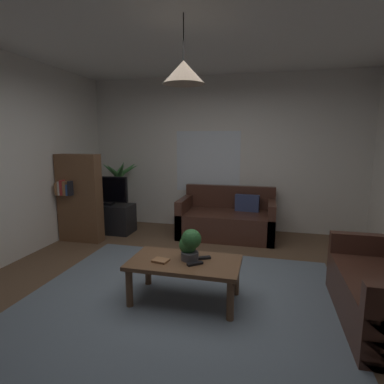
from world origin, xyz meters
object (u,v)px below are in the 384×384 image
at_px(potted_palm_corner, 120,194).
at_px(bookshelf_corner, 79,198).
at_px(tv, 106,190).
at_px(coffee_table, 185,267).
at_px(remote_on_table_0, 203,258).
at_px(couch_under_window, 227,220).
at_px(book_on_table_0, 161,261).
at_px(pendant_lamp, 184,72).
at_px(remote_on_table_1, 195,264).
at_px(potted_plant_on_table, 190,244).
at_px(tv_stand, 108,218).

height_order(potted_palm_corner, bookshelf_corner, bookshelf_corner).
relative_size(tv, bookshelf_corner, 0.57).
height_order(coffee_table, remote_on_table_0, remote_on_table_0).
height_order(couch_under_window, book_on_table_0, couch_under_window).
bearing_deg(book_on_table_0, bookshelf_corner, 141.67).
bearing_deg(potted_palm_corner, bookshelf_corner, -100.07).
relative_size(couch_under_window, bookshelf_corner, 1.12).
bearing_deg(pendant_lamp, potted_palm_corner, 128.46).
height_order(remote_on_table_0, potted_palm_corner, potted_palm_corner).
distance_m(couch_under_window, potted_palm_corner, 2.12).
height_order(remote_on_table_1, pendant_lamp, pendant_lamp).
relative_size(remote_on_table_1, bookshelf_corner, 0.11).
bearing_deg(remote_on_table_0, pendant_lamp, -88.34).
xyz_separation_m(couch_under_window, potted_palm_corner, (-2.09, 0.22, 0.33)).
xyz_separation_m(potted_palm_corner, pendant_lamp, (1.95, -2.45, 1.63)).
xyz_separation_m(remote_on_table_1, bookshelf_corner, (-2.26, 1.50, 0.27)).
height_order(coffee_table, tv, tv).
xyz_separation_m(book_on_table_0, remote_on_table_1, (0.35, 0.01, -0.00)).
distance_m(book_on_table_0, potted_plant_on_table, 0.34).
bearing_deg(potted_palm_corner, remote_on_table_1, -50.61).
bearing_deg(book_on_table_0, pendant_lamp, 19.37).
distance_m(remote_on_table_0, bookshelf_corner, 2.67).
distance_m(coffee_table, potted_plant_on_table, 0.24).
height_order(tv_stand, bookshelf_corner, bookshelf_corner).
distance_m(book_on_table_0, remote_on_table_0, 0.43).
bearing_deg(coffee_table, remote_on_table_1, -30.01).
xyz_separation_m(remote_on_table_1, tv_stand, (-2.07, 2.04, -0.19)).
bearing_deg(tv, couch_under_window, 7.72).
distance_m(remote_on_table_1, potted_palm_corner, 3.27).
distance_m(potted_plant_on_table, potted_palm_corner, 3.11).
distance_m(remote_on_table_0, pendant_lamp, 1.80).
bearing_deg(tv, bookshelf_corner, -109.65).
xyz_separation_m(coffee_table, pendant_lamp, (-0.00, -0.00, 1.87)).
bearing_deg(couch_under_window, book_on_table_0, -98.99).
bearing_deg(potted_plant_on_table, tv, 136.46).
bearing_deg(book_on_table_0, potted_palm_corner, 124.23).
distance_m(coffee_table, tv, 2.78).
height_order(book_on_table_0, bookshelf_corner, bookshelf_corner).
bearing_deg(tv, potted_palm_corner, 90.43).
bearing_deg(tv_stand, potted_palm_corner, 90.45).
bearing_deg(bookshelf_corner, potted_plant_on_table, -32.16).
bearing_deg(couch_under_window, remote_on_table_1, -90.36).
xyz_separation_m(couch_under_window, tv_stand, (-2.08, -0.26, -0.02)).
relative_size(remote_on_table_0, remote_on_table_1, 1.00).
height_order(remote_on_table_0, bookshelf_corner, bookshelf_corner).
relative_size(couch_under_window, remote_on_table_0, 9.84).
bearing_deg(remote_on_table_1, couch_under_window, -39.35).
relative_size(remote_on_table_1, tv_stand, 0.18).
relative_size(book_on_table_0, pendant_lamp, 0.25).
relative_size(coffee_table, tv, 1.40).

